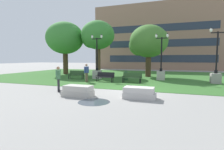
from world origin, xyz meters
TOP-DOWN VIEW (x-y plane):
  - ground_plane at (0.00, 0.00)m, footprint 140.00×140.00m
  - grass_lawn at (0.00, 10.00)m, footprint 40.00×20.00m
  - concrete_block_center at (-2.45, -2.73)m, footprint 1.80×0.90m
  - concrete_block_left at (1.10, -2.13)m, footprint 1.80×0.90m
  - person_skateboarder at (-4.42, -1.92)m, footprint 0.70×1.25m
  - skateboard at (-4.12, -1.69)m, footprint 0.64×1.00m
  - puddle at (-0.96, -3.71)m, footprint 1.66×1.66m
  - park_bench_near_right at (-7.07, 4.83)m, footprint 1.83×0.62m
  - park_bench_far_left at (-0.69, 3.96)m, footprint 1.84×0.67m
  - park_bench_far_right at (-3.28, 3.77)m, footprint 1.84×0.67m
  - lamp_post_left at (6.48, 5.92)m, footprint 1.32×0.80m
  - lamp_post_center at (-5.08, 5.91)m, footprint 1.32×0.80m
  - lamp_post_right at (1.68, 7.01)m, footprint 1.32×0.80m
  - tree_near_left at (-11.85, 9.82)m, footprint 5.57×5.31m
  - tree_near_right at (-6.91, 10.22)m, footprint 4.74×4.51m
  - tree_far_right at (-0.08, 9.92)m, footprint 4.82×4.59m
  - trash_bin at (-1.69, 5.48)m, footprint 0.49×0.49m
  - person_bystander_near_lawn at (-4.87, 2.99)m, footprint 0.35×0.62m
  - building_facade_distant at (0.20, 24.50)m, footprint 27.47×1.03m

SIDE VIEW (x-z plane):
  - ground_plane at x=0.00m, z-range 0.00..0.00m
  - puddle at x=-0.96m, z-range 0.00..0.01m
  - grass_lawn at x=0.00m, z-range 0.00..0.02m
  - skateboard at x=-4.12m, z-range 0.02..0.15m
  - concrete_block_center at x=-2.45m, z-range -0.01..0.63m
  - concrete_block_left at x=1.10m, z-range -0.01..0.63m
  - trash_bin at x=-1.69m, z-range 0.02..0.98m
  - park_bench_near_right at x=-7.07m, z-range 0.09..0.99m
  - park_bench_far_left at x=-0.69m, z-range 0.09..0.99m
  - park_bench_far_right at x=-3.28m, z-range 0.09..0.99m
  - person_skateboarder at x=-4.42m, z-range 0.12..1.83m
  - person_bystander_near_lawn at x=-4.87m, z-range 0.13..1.84m
  - lamp_post_right at x=1.68m, z-range -1.40..3.40m
  - lamp_post_center at x=-5.08m, z-range -1.42..3.44m
  - lamp_post_left at x=6.48m, z-range -1.46..3.52m
  - tree_far_right at x=-0.08m, z-range 1.12..7.37m
  - tree_near_left at x=-11.85m, z-range 1.37..8.75m
  - tree_near_right at x=-6.91m, z-range 1.65..8.93m
  - building_facade_distant at x=0.20m, z-range -0.01..13.30m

